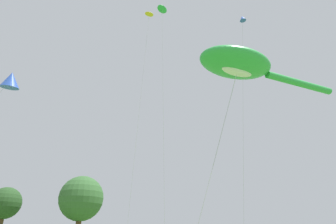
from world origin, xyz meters
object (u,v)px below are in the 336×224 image
Objects in this scene: small_kite_bird_shape at (162,11)px; small_kite_diamond_red at (242,20)px; big_show_kite at (240,65)px; small_kite_triangle_green at (149,18)px; small_kite_box_yellow at (11,80)px; tree_pine_center at (81,199)px; tree_shrub_far at (5,203)px.

small_kite_diamond_red reaches higher than small_kite_bird_shape.
small_kite_triangle_green reaches higher than big_show_kite.
small_kite_box_yellow is 34.37m from tree_pine_center.
tree_pine_center is (16.54, 29.89, -3.74)m from small_kite_box_yellow.
small_kite_diamond_red is 38.21m from tree_pine_center.
small_kite_box_yellow is (-10.04, 11.31, 0.91)m from big_show_kite.
small_kite_box_yellow reaches higher than tree_shrub_far.
small_kite_diamond_red reaches higher than big_show_kite.
small_kite_triangle_green is at bearing -80.59° from big_show_kite.
small_kite_box_yellow is 1.06× the size of tree_pine_center.
big_show_kite is 15.12m from small_kite_bird_shape.
small_kite_triangle_green is at bearing -83.18° from tree_shrub_far.
small_kite_triangle_green reaches higher than tree_shrub_far.
tree_shrub_far is (-10.51, 6.13, -0.89)m from tree_pine_center.
small_kite_bird_shape is 41.09m from tree_shrub_far.
small_kite_bird_shape is 1.88× the size of small_kite_box_yellow.
small_kite_triangle_green is (10.41, -0.56, 10.23)m from small_kite_box_yellow.
small_kite_diamond_red is 2.01× the size of tree_pine_center.
small_kite_triangle_green is 9.75m from small_kite_diamond_red.
small_kite_triangle_green is (0.37, 10.75, 11.14)m from big_show_kite.
small_kite_diamond_red is (7.68, -3.58, 0.19)m from small_kite_bird_shape.
tree_shrub_far is at bearing 107.26° from small_kite_triangle_green.
small_kite_diamond_red reaches higher than tree_shrub_far.
small_kite_box_yellow is at bearing -99.50° from tree_shrub_far.
small_kite_triangle_green is at bearing -101.39° from tree_pine_center.
small_kite_box_yellow is 0.53× the size of small_kite_diamond_red.
tree_shrub_far is at bearing -84.01° from small_kite_box_yellow.
tree_pine_center is (6.50, 41.20, -2.83)m from big_show_kite.
big_show_kite is 0.50× the size of small_kite_triangle_green.
tree_pine_center is 1.22× the size of tree_shrub_far.
big_show_kite is 0.92× the size of small_kite_box_yellow.
small_kite_triangle_green reaches higher than tree_pine_center.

